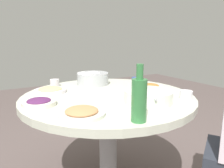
% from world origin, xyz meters
% --- Properties ---
extents(round_dining_table, '(1.17, 1.17, 0.76)m').
position_xyz_m(round_dining_table, '(0.00, 0.00, 0.64)').
color(round_dining_table, '#99999E').
rests_on(round_dining_table, ground).
extents(rice_bowl, '(0.26, 0.26, 0.11)m').
position_xyz_m(rice_bowl, '(0.05, 0.35, 0.81)').
color(rice_bowl, '#B2B5BA').
rests_on(rice_bowl, round_dining_table).
extents(soup_bowl, '(0.29, 0.29, 0.07)m').
position_xyz_m(soup_bowl, '(0.12, -0.29, 0.79)').
color(soup_bowl, white).
rests_on(soup_bowl, round_dining_table).
extents(dish_noodles, '(0.23, 0.23, 0.04)m').
position_xyz_m(dish_noodles, '(-0.33, 0.26, 0.78)').
color(dish_noodles, white).
rests_on(dish_noodles, round_dining_table).
extents(dish_shrimp, '(0.24, 0.24, 0.04)m').
position_xyz_m(dish_shrimp, '(-0.31, -0.30, 0.78)').
color(dish_shrimp, silver).
rests_on(dish_shrimp, round_dining_table).
extents(dish_eggplant, '(0.19, 0.19, 0.04)m').
position_xyz_m(dish_eggplant, '(-0.47, -0.02, 0.78)').
color(dish_eggplant, white).
rests_on(dish_eggplant, round_dining_table).
extents(dish_tofu_braise, '(0.21, 0.21, 0.04)m').
position_xyz_m(dish_tofu_braise, '(0.36, -0.01, 0.77)').
color(dish_tofu_braise, white).
rests_on(dish_tofu_braise, round_dining_table).
extents(green_bottle, '(0.07, 0.07, 0.27)m').
position_xyz_m(green_bottle, '(-0.11, -0.50, 0.87)').
color(green_bottle, '#377F43').
rests_on(green_bottle, round_dining_table).
extents(tea_cup_near, '(0.06, 0.06, 0.05)m').
position_xyz_m(tea_cup_near, '(0.39, 0.22, 0.78)').
color(tea_cup_near, '#324D8F').
rests_on(tea_cup_near, round_dining_table).
extents(tea_cup_far, '(0.08, 0.08, 0.05)m').
position_xyz_m(tea_cup_far, '(0.39, -0.34, 0.79)').
color(tea_cup_far, white).
rests_on(tea_cup_far, round_dining_table).
extents(tea_cup_side, '(0.07, 0.07, 0.06)m').
position_xyz_m(tea_cup_side, '(-0.25, 0.43, 0.79)').
color(tea_cup_side, silver).
rests_on(tea_cup_side, round_dining_table).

